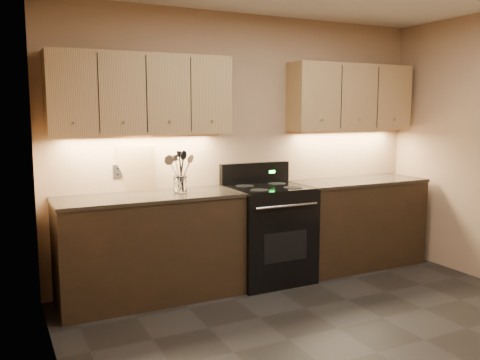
{
  "coord_description": "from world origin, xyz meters",
  "views": [
    {
      "loc": [
        -2.32,
        -2.55,
        1.65
      ],
      "look_at": [
        -0.34,
        1.45,
        1.05
      ],
      "focal_mm": 38.0,
      "sensor_mm": 36.0,
      "label": 1
    }
  ],
  "objects": [
    {
      "name": "outlet_plate",
      "position": [
        -1.3,
        1.99,
        1.12
      ],
      "size": [
        0.08,
        0.01,
        0.12
      ],
      "primitive_type": "cube",
      "color": "#B2B5BA",
      "rests_on": "wall_back"
    },
    {
      "name": "counter_right",
      "position": [
        1.18,
        1.7,
        0.47
      ],
      "size": [
        1.46,
        0.62,
        0.93
      ],
      "color": "black",
      "rests_on": "ground"
    },
    {
      "name": "upper_cab_right",
      "position": [
        1.18,
        1.85,
        1.8
      ],
      "size": [
        1.44,
        0.3,
        0.7
      ],
      "primitive_type": "cube",
      "color": "tan",
      "rests_on": "wall_back"
    },
    {
      "name": "upper_cab_left",
      "position": [
        -1.1,
        1.85,
        1.8
      ],
      "size": [
        1.6,
        0.3,
        0.7
      ],
      "primitive_type": "cube",
      "color": "tan",
      "rests_on": "wall_back"
    },
    {
      "name": "utensil_crock",
      "position": [
        -0.81,
        1.72,
        1.0
      ],
      "size": [
        0.16,
        0.16,
        0.15
      ],
      "color": "white",
      "rests_on": "counter_left"
    },
    {
      "name": "wall_left",
      "position": [
        -2.0,
        0.0,
        1.3
      ],
      "size": [
        0.04,
        4.0,
        2.6
      ],
      "primitive_type": "cube",
      "color": "#99755A",
      "rests_on": "ground"
    },
    {
      "name": "black_turner",
      "position": [
        -0.79,
        1.69,
        1.13
      ],
      "size": [
        0.11,
        0.14,
        0.38
      ],
      "primitive_type": null,
      "rotation": [
        -0.13,
        -0.01,
        0.19
      ],
      "color": "black",
      "rests_on": "utensil_crock"
    },
    {
      "name": "wall_back",
      "position": [
        0.0,
        2.0,
        1.3
      ],
      "size": [
        4.0,
        0.04,
        2.6
      ],
      "primitive_type": "cube",
      "color": "#99755A",
      "rests_on": "ground"
    },
    {
      "name": "black_spoon",
      "position": [
        -0.81,
        1.75,
        1.12
      ],
      "size": [
        0.11,
        0.1,
        0.37
      ],
      "primitive_type": null,
      "rotation": [
        0.1,
        0.12,
        0.07
      ],
      "color": "black",
      "rests_on": "utensil_crock"
    },
    {
      "name": "stove",
      "position": [
        0.08,
        1.68,
        0.48
      ],
      "size": [
        0.76,
        0.68,
        1.14
      ],
      "color": "black",
      "rests_on": "ground"
    },
    {
      "name": "counter_left",
      "position": [
        -1.1,
        1.7,
        0.47
      ],
      "size": [
        1.62,
        0.62,
        0.93
      ],
      "color": "black",
      "rests_on": "ground"
    },
    {
      "name": "floor",
      "position": [
        0.0,
        0.0,
        0.0
      ],
      "size": [
        4.0,
        4.0,
        0.0
      ],
      "primitive_type": "plane",
      "color": "black",
      "rests_on": "ground"
    },
    {
      "name": "cutting_board",
      "position": [
        -1.13,
        1.97,
        1.14
      ],
      "size": [
        0.34,
        0.14,
        0.43
      ],
      "primitive_type": "cube",
      "rotation": [
        0.12,
        0.0,
        -0.23
      ],
      "color": "tan",
      "rests_on": "counter_left"
    },
    {
      "name": "steel_spatula",
      "position": [
        -0.79,
        1.74,
        1.12
      ],
      "size": [
        0.17,
        0.13,
        0.36
      ],
      "primitive_type": null,
      "rotation": [
        0.12,
        -0.17,
        -0.35
      ],
      "color": "silver",
      "rests_on": "utensil_crock"
    },
    {
      "name": "steel_skimmer",
      "position": [
        -0.77,
        1.71,
        1.12
      ],
      "size": [
        0.25,
        0.13,
        0.35
      ],
      "primitive_type": null,
      "rotation": [
        0.08,
        -0.48,
        0.05
      ],
      "color": "silver",
      "rests_on": "utensil_crock"
    },
    {
      "name": "wooden_spoon",
      "position": [
        -0.83,
        1.71,
        1.12
      ],
      "size": [
        0.19,
        0.06,
        0.34
      ],
      "primitive_type": null,
      "rotation": [
        0.03,
        0.4,
        0.05
      ],
      "color": "tan",
      "rests_on": "utensil_crock"
    }
  ]
}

